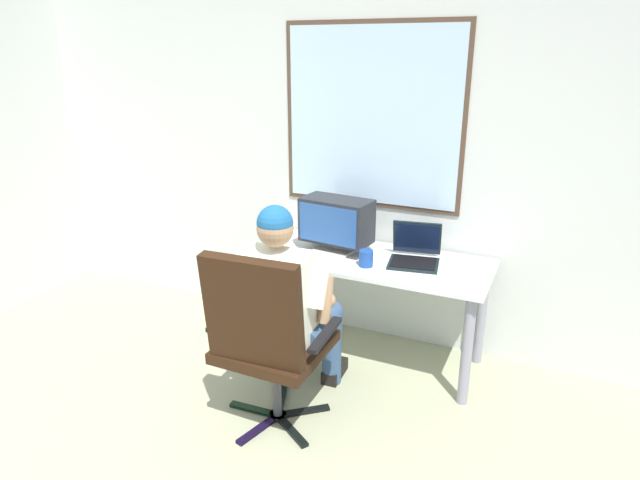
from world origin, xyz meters
name	(u,v)px	position (x,y,z in m)	size (l,w,h in m)	color
wall_rear	(371,141)	(0.00, 2.61, 1.40)	(5.60, 0.08, 2.79)	silver
desk	(371,275)	(0.16, 2.23, 0.60)	(1.50, 0.64, 0.72)	gray
office_chair	(265,334)	(-0.08, 1.29, 0.60)	(0.65, 0.60, 1.06)	black
person_seated	(287,302)	(-0.09, 1.56, 0.66)	(0.55, 0.78, 1.24)	#334D70
crt_monitor	(336,221)	(-0.10, 2.27, 0.92)	(0.48, 0.29, 0.35)	beige
laptop	(415,252)	(0.42, 2.30, 0.78)	(0.35, 0.37, 0.24)	black
wine_glass	(281,240)	(-0.41, 2.08, 0.80)	(0.07, 0.07, 0.13)	silver
coffee_mug	(366,258)	(0.18, 2.09, 0.77)	(0.09, 0.09, 0.10)	navy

